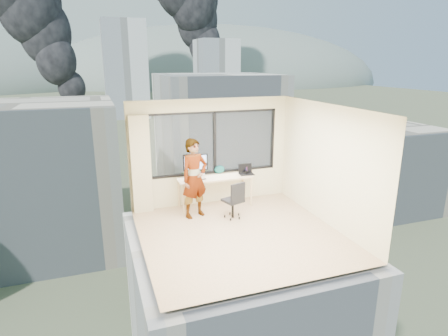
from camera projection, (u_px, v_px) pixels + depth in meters
name	position (u px, v px, depth m)	size (l,w,h in m)	color
floor	(240.00, 234.00, 7.75)	(4.00, 4.00, 0.01)	tan
ceiling	(241.00, 108.00, 7.04)	(4.00, 4.00, 0.01)	white
wall_front	(290.00, 210.00, 5.58)	(4.00, 0.01, 2.60)	beige
wall_left	(138.00, 184.00, 6.77)	(0.01, 4.00, 2.60)	beige
wall_right	(327.00, 165.00, 8.03)	(0.01, 4.00, 2.60)	beige
window_wall	(213.00, 143.00, 9.17)	(3.30, 0.16, 1.55)	black
curtain	(141.00, 165.00, 8.60)	(0.45, 0.14, 2.30)	beige
desk	(215.00, 191.00, 9.16)	(1.80, 0.60, 0.75)	beige
chair	(233.00, 199.00, 8.45)	(0.45, 0.45, 0.88)	black
person	(195.00, 178.00, 8.41)	(0.66, 0.44, 1.82)	#2D2D33
monitor	(195.00, 166.00, 8.92)	(0.59, 0.13, 0.59)	black
game_console	(198.00, 174.00, 9.16)	(0.30, 0.25, 0.07)	white
laptop	(247.00, 170.00, 9.22)	(0.35, 0.37, 0.23)	black
cellphone	(204.00, 179.00, 8.86)	(0.11, 0.05, 0.01)	black
pen_cup	(246.00, 173.00, 9.25)	(0.07, 0.07, 0.09)	black
handbag	(219.00, 169.00, 9.32)	(0.26, 0.13, 0.20)	#0E4D54
exterior_ground	(103.00, 118.00, 120.61)	(400.00, 400.00, 0.04)	#515B3D
near_bldg_a	(27.00, 181.00, 34.08)	(16.00, 12.00, 14.00)	beige
near_bldg_b	(218.00, 139.00, 47.71)	(14.00, 13.00, 16.00)	white
near_bldg_c	(385.00, 169.00, 45.13)	(12.00, 10.00, 10.00)	beige
far_tower_b	(125.00, 70.00, 119.04)	(13.00, 13.00, 30.00)	silver
far_tower_c	(216.00, 73.00, 149.44)	(15.00, 15.00, 26.00)	silver
hill_b	(213.00, 82.00, 333.91)	(300.00, 220.00, 96.00)	slate
tree_b	(200.00, 241.00, 27.97)	(7.60, 7.60, 9.00)	#164417
tree_c	(280.00, 152.00, 53.50)	(8.40, 8.40, 10.00)	#164417
smoke_plume_b	(216.00, 9.00, 172.20)	(30.00, 18.00, 70.00)	black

